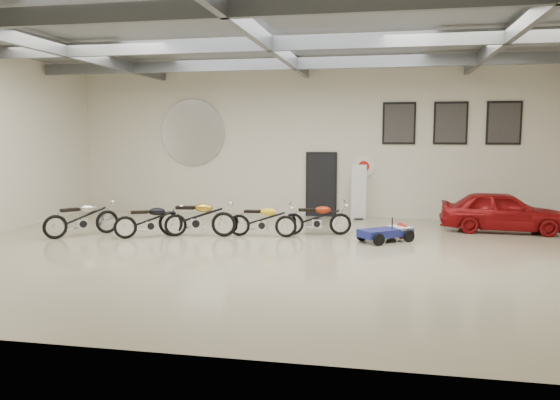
% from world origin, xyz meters
% --- Properties ---
extents(floor, '(16.00, 12.00, 0.01)m').
position_xyz_m(floor, '(0.00, 0.00, 0.00)').
color(floor, tan).
rests_on(floor, ground).
extents(ceiling, '(16.00, 12.00, 0.01)m').
position_xyz_m(ceiling, '(0.00, 0.00, 5.00)').
color(ceiling, slate).
rests_on(ceiling, back_wall).
extents(back_wall, '(16.00, 0.02, 5.00)m').
position_xyz_m(back_wall, '(0.00, 6.00, 2.50)').
color(back_wall, beige).
rests_on(back_wall, floor).
extents(ceiling_beams, '(15.80, 11.80, 0.32)m').
position_xyz_m(ceiling_beams, '(0.00, 0.00, 4.75)').
color(ceiling_beams, '#55585C').
rests_on(ceiling_beams, ceiling).
extents(door, '(0.92, 0.08, 2.10)m').
position_xyz_m(door, '(0.50, 5.95, 1.05)').
color(door, black).
rests_on(door, back_wall).
extents(logo_plaque, '(2.30, 0.06, 1.16)m').
position_xyz_m(logo_plaque, '(-4.00, 5.95, 2.80)').
color(logo_plaque, silver).
rests_on(logo_plaque, back_wall).
extents(poster_left, '(1.05, 0.08, 1.35)m').
position_xyz_m(poster_left, '(3.00, 5.96, 3.10)').
color(poster_left, black).
rests_on(poster_left, back_wall).
extents(poster_mid, '(1.05, 0.08, 1.35)m').
position_xyz_m(poster_mid, '(4.60, 5.96, 3.10)').
color(poster_mid, black).
rests_on(poster_mid, back_wall).
extents(poster_right, '(1.05, 0.08, 1.35)m').
position_xyz_m(poster_right, '(6.20, 5.96, 3.10)').
color(poster_right, black).
rests_on(poster_right, back_wall).
extents(oil_sign, '(0.72, 0.10, 0.72)m').
position_xyz_m(oil_sign, '(1.90, 5.95, 1.70)').
color(oil_sign, white).
rests_on(oil_sign, back_wall).
extents(banner_stand, '(0.52, 0.31, 1.81)m').
position_xyz_m(banner_stand, '(1.77, 5.50, 0.91)').
color(banner_stand, white).
rests_on(banner_stand, floor).
extents(motorcycle_silver, '(1.77, 1.92, 1.04)m').
position_xyz_m(motorcycle_silver, '(-5.45, 1.10, 0.52)').
color(motorcycle_silver, silver).
rests_on(motorcycle_silver, floor).
extents(motorcycle_black, '(1.93, 1.35, 0.97)m').
position_xyz_m(motorcycle_black, '(-3.53, 1.26, 0.49)').
color(motorcycle_black, silver).
rests_on(motorcycle_black, floor).
extents(motorcycle_gold, '(2.14, 0.83, 1.09)m').
position_xyz_m(motorcycle_gold, '(-2.37, 1.66, 0.54)').
color(motorcycle_gold, silver).
rests_on(motorcycle_gold, floor).
extents(motorcycle_yellow, '(1.85, 0.63, 0.95)m').
position_xyz_m(motorcycle_yellow, '(-0.63, 1.94, 0.48)').
color(motorcycle_yellow, silver).
rests_on(motorcycle_yellow, floor).
extents(motorcycle_red, '(1.93, 0.89, 0.97)m').
position_xyz_m(motorcycle_red, '(0.78, 2.49, 0.48)').
color(motorcycle_red, silver).
rests_on(motorcycle_red, floor).
extents(go_kart, '(1.84, 1.70, 0.63)m').
position_xyz_m(go_kart, '(2.75, 1.98, 0.31)').
color(go_kart, navy).
rests_on(go_kart, floor).
extents(vintage_car, '(1.55, 3.47, 1.16)m').
position_xyz_m(vintage_car, '(5.88, 4.00, 0.58)').
color(vintage_car, maroon).
rests_on(vintage_car, floor).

